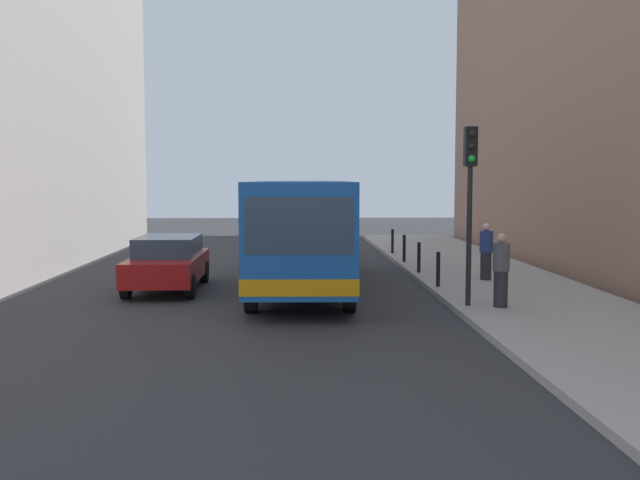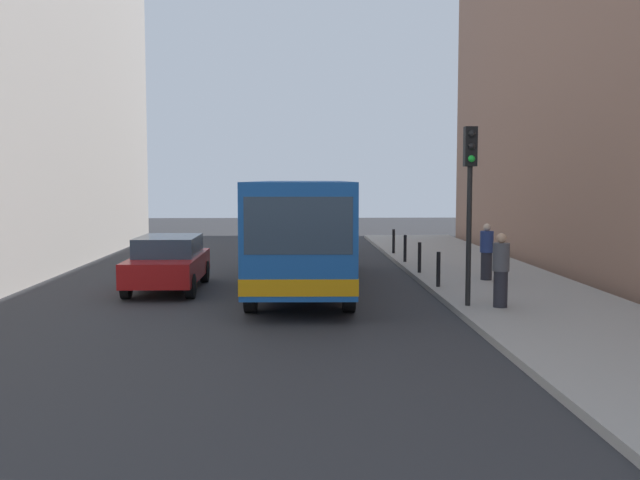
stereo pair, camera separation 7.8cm
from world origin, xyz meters
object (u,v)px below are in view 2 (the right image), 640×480
object	(u,v)px
pedestrian_mid_sidewalk	(487,252)
bollard_mid	(420,257)
car_beside_bus	(168,262)
traffic_light	(470,182)
car_behind_bus	(299,235)
bollard_far	(405,248)
bollard_farthest	(394,241)
bus	(302,226)
bollard_near	(438,269)
pedestrian_near_signal	(501,270)

from	to	relation	value
pedestrian_mid_sidewalk	bollard_mid	bearing A→B (deg)	-83.95
car_beside_bus	traffic_light	bearing A→B (deg)	153.74
car_beside_bus	car_behind_bus	bearing A→B (deg)	-110.67
bollard_far	bollard_farthest	world-z (taller)	same
car_behind_bus	car_beside_bus	bearing A→B (deg)	69.60
bus	bollard_far	distance (m)	6.23
car_beside_bus	bollard_near	bearing A→B (deg)	174.65
bus	pedestrian_near_signal	xyz separation A→B (m)	(4.47, -4.35, -0.73)
bus	bollard_farthest	size ratio (longest dim) A/B	11.66
pedestrian_near_signal	bollard_mid	bearing A→B (deg)	-140.24
bollard_farthest	traffic_light	bearing A→B (deg)	-89.52
car_behind_bus	bollard_near	distance (m)	11.12
bollard_mid	bollard_far	size ratio (longest dim) A/B	1.00
pedestrian_mid_sidewalk	pedestrian_near_signal	bearing A→B (deg)	41.03
bus	bollard_far	world-z (taller)	bus
car_beside_bus	pedestrian_near_signal	size ratio (longest dim) A/B	2.60
bollard_near	bollard_farthest	xyz separation A→B (m)	(0.00, 9.04, 0.00)
car_beside_bus	bollard_mid	xyz separation A→B (m)	(7.40, 2.33, -0.16)
bollard_far	pedestrian_near_signal	xyz separation A→B (m)	(0.79, -9.26, 0.37)
bus	car_behind_bus	world-z (taller)	bus
traffic_light	car_beside_bus	bearing A→B (deg)	153.79
bus	traffic_light	bearing A→B (deg)	133.92
car_beside_bus	car_behind_bus	world-z (taller)	same
bollard_far	pedestrian_near_signal	distance (m)	9.30
car_behind_bus	bollard_mid	size ratio (longest dim) A/B	4.64
traffic_light	bollard_mid	size ratio (longest dim) A/B	4.32
bus	car_behind_bus	xyz separation A→B (m)	(-0.03, 9.36, -0.94)
pedestrian_mid_sidewalk	bollard_far	bearing A→B (deg)	-108.78
bus	car_beside_bus	distance (m)	3.86
traffic_light	bollard_farthest	distance (m)	12.28
bollard_near	pedestrian_mid_sidewalk	distance (m)	2.14
car_behind_bus	pedestrian_mid_sidewalk	distance (m)	10.63
car_beside_bus	bollard_far	distance (m)	9.12
bollard_far	pedestrian_near_signal	size ratio (longest dim) A/B	0.56
car_beside_bus	pedestrian_near_signal	distance (m)	9.08
bollard_near	bollard_mid	bearing A→B (deg)	90.00
bollard_near	pedestrian_near_signal	xyz separation A→B (m)	(0.79, -3.23, 0.37)
car_beside_bus	pedestrian_mid_sidewalk	world-z (taller)	pedestrian_mid_sidewalk
car_beside_bus	pedestrian_near_signal	xyz separation A→B (m)	(8.18, -3.92, 0.21)
car_beside_bus	bollard_far	world-z (taller)	car_beside_bus
car_beside_bus	bollard_far	xyz separation A→B (m)	(7.40, 5.34, -0.16)
bollard_near	bollard_far	world-z (taller)	same
bollard_mid	bus	bearing A→B (deg)	-152.78
car_behind_bus	bollard_near	size ratio (longest dim) A/B	4.64
bollard_mid	bollard_far	xyz separation A→B (m)	(0.00, 3.01, 0.00)
bollard_farthest	bus	bearing A→B (deg)	-114.93
car_behind_bus	traffic_light	xyz separation A→B (m)	(3.81, -13.49, 2.22)
car_behind_bus	bollard_farthest	distance (m)	3.98
bollard_mid	pedestrian_mid_sidewalk	bearing A→B (deg)	-45.81
traffic_light	bollard_farthest	xyz separation A→B (m)	(-0.10, 12.04, -2.38)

